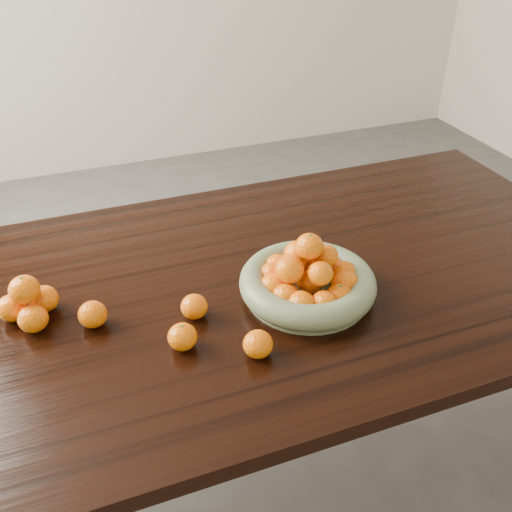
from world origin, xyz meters
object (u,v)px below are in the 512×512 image
object	(u,v)px
orange_pyramid	(28,303)
loose_orange_0	(182,337)
dining_table	(250,307)
fruit_bowl	(308,280)

from	to	relation	value
orange_pyramid	loose_orange_0	xyz separation A→B (m)	(0.30, -0.21, -0.02)
dining_table	fruit_bowl	size ratio (longest dim) A/B	6.13
orange_pyramid	loose_orange_0	world-z (taller)	orange_pyramid
orange_pyramid	dining_table	bearing A→B (deg)	-3.28
loose_orange_0	orange_pyramid	bearing A→B (deg)	144.46
fruit_bowl	orange_pyramid	xyz separation A→B (m)	(-0.62, 0.14, 0.00)
dining_table	loose_orange_0	distance (m)	0.31
dining_table	loose_orange_0	size ratio (longest dim) A/B	31.31
dining_table	loose_orange_0	bearing A→B (deg)	-140.21
fruit_bowl	loose_orange_0	world-z (taller)	fruit_bowl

